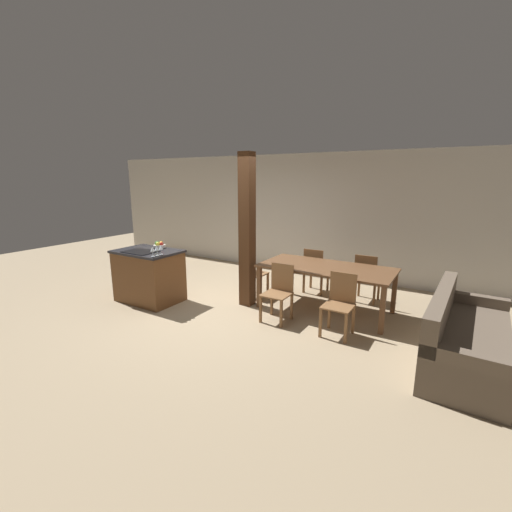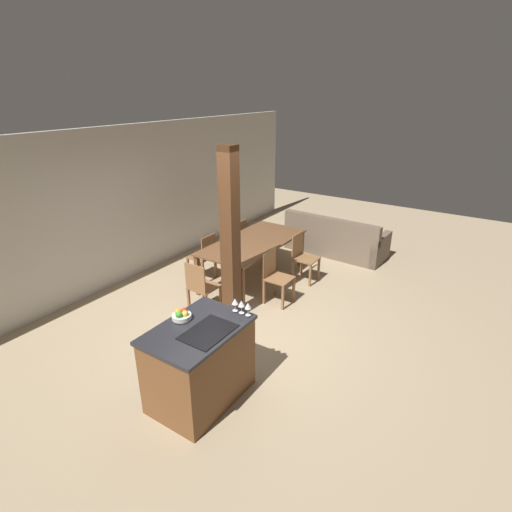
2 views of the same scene
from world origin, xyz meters
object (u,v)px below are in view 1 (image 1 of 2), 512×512
(couch, at_px, (464,340))
(timber_post, at_px, (247,231))
(dining_table, at_px, (326,271))
(dining_chair_far_left, at_px, (315,270))
(fruit_bowl, at_px, (159,245))
(dining_chair_head_end, at_px, (252,272))
(wine_glass_near, at_px, (153,249))
(wine_glass_middle, at_px, (157,248))
(kitchen_island, at_px, (149,276))
(wine_glass_far, at_px, (161,247))
(dining_chair_near_left, at_px, (279,291))
(dining_chair_near_right, at_px, (340,303))
(dining_chair_far_right, at_px, (366,277))

(couch, xyz_separation_m, timber_post, (-3.26, 0.30, 1.00))
(dining_table, distance_m, dining_chair_far_left, 0.91)
(fruit_bowl, xyz_separation_m, dining_chair_head_end, (1.38, 0.94, -0.52))
(wine_glass_near, xyz_separation_m, timber_post, (1.11, 1.07, 0.24))
(wine_glass_middle, bearing_deg, kitchen_island, 155.36)
(wine_glass_near, distance_m, wine_glass_far, 0.18)
(dining_table, distance_m, couch, 2.17)
(kitchen_island, height_order, wine_glass_far, wine_glass_far)
(fruit_bowl, bearing_deg, wine_glass_middle, -46.33)
(fruit_bowl, xyz_separation_m, timber_post, (1.57, 0.50, 0.31))
(dining_chair_near_left, distance_m, couch, 2.49)
(dining_chair_far_left, bearing_deg, fruit_bowl, 35.78)
(wine_glass_near, distance_m, dining_chair_near_right, 3.01)
(dining_chair_far_right, bearing_deg, dining_chair_near_right, 90.00)
(dining_chair_near_left, distance_m, dining_chair_far_right, 1.78)
(kitchen_island, distance_m, dining_chair_head_end, 1.85)
(kitchen_island, xyz_separation_m, dining_chair_head_end, (1.42, 1.19, -0.01))
(fruit_bowl, height_order, wine_glass_far, wine_glass_far)
(dining_chair_near_left, height_order, dining_chair_near_right, same)
(kitchen_island, height_order, couch, kitchen_island)
(kitchen_island, xyz_separation_m, wine_glass_far, (0.49, -0.14, 0.59))
(dining_table, relative_size, dining_chair_far_left, 2.46)
(dining_chair_near_left, relative_size, dining_chair_near_right, 1.00)
(wine_glass_middle, relative_size, dining_chair_near_right, 0.18)
(fruit_bowl, bearing_deg, dining_chair_head_end, 34.24)
(dining_chair_near_left, relative_size, timber_post, 0.34)
(dining_chair_near_right, relative_size, couch, 0.41)
(wine_glass_near, bearing_deg, couch, 9.97)
(dining_chair_near_left, bearing_deg, dining_chair_far_right, 57.22)
(couch, bearing_deg, dining_chair_near_left, 92.82)
(dining_chair_near_right, xyz_separation_m, couch, (1.52, 0.01, -0.17))
(wine_glass_far, height_order, dining_chair_head_end, wine_glass_far)
(timber_post, bearing_deg, wine_glass_middle, -138.67)
(wine_glass_far, bearing_deg, wine_glass_near, -90.00)
(couch, bearing_deg, dining_chair_head_end, 80.51)
(fruit_bowl, relative_size, dining_chair_near_left, 0.24)
(wine_glass_near, distance_m, dining_chair_far_right, 3.68)
(couch, bearing_deg, dining_chair_near_right, 92.94)
(fruit_bowl, height_order, couch, fruit_bowl)
(fruit_bowl, relative_size, dining_table, 0.10)
(dining_chair_near_right, xyz_separation_m, dining_chair_far_left, (-0.96, 1.50, 0.00))
(fruit_bowl, bearing_deg, dining_chair_far_left, 35.78)
(dining_chair_near_left, height_order, timber_post, timber_post)
(dining_chair_near_left, bearing_deg, dining_table, 57.22)
(wine_glass_near, distance_m, dining_chair_head_end, 1.87)
(timber_post, bearing_deg, fruit_bowl, -162.31)
(wine_glass_middle, relative_size, dining_chair_far_right, 0.18)
(wine_glass_far, xyz_separation_m, timber_post, (1.11, 0.89, 0.24))
(wine_glass_near, relative_size, wine_glass_middle, 1.00)
(dining_chair_far_right, relative_size, couch, 0.41)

